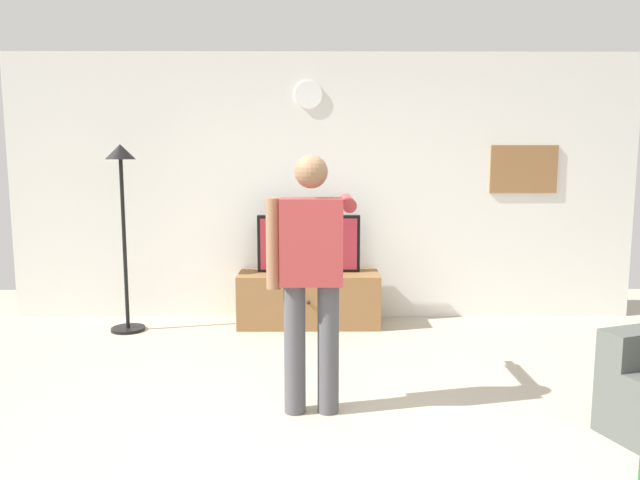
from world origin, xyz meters
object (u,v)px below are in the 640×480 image
Objects in this scene: wall_clock at (309,95)px; floor_lamp at (122,199)px; television at (309,244)px; person_standing_nearer_lamp at (311,270)px; tv_stand at (309,299)px; framed_picture at (523,169)px.

wall_clock reaches higher than floor_lamp.
television is at bearing -90.00° from wall_clock.
person_standing_nearer_lamp is (0.04, -2.36, -1.33)m from wall_clock.
tv_stand is 2.03× the size of framed_picture.
tv_stand is at bearing -172.31° from framed_picture.
wall_clock is 0.40× the size of framed_picture.
television is at bearing 7.84° from floor_lamp.
framed_picture is (2.18, 0.00, -0.74)m from wall_clock.
television is 0.57× the size of floor_lamp.
tv_stand is 0.78× the size of floor_lamp.
television is 1.82m from floor_lamp.
framed_picture reaches higher than tv_stand.
tv_stand is 1.37× the size of television.
wall_clock reaches higher than framed_picture.
framed_picture is (2.18, 0.25, 0.73)m from television.
wall_clock is at bearing 90.00° from television.
framed_picture is at bearing 7.09° from floor_lamp.
wall_clock is (-0.00, 0.29, 2.01)m from tv_stand.
tv_stand is at bearing 91.19° from person_standing_nearer_lamp.
floor_lamp reaches higher than tv_stand.
television is at bearing 90.00° from tv_stand.
television is 0.60× the size of person_standing_nearer_lamp.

